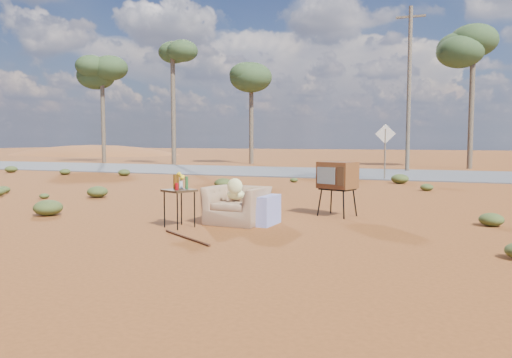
% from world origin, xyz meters
% --- Properties ---
extents(ground, '(140.00, 140.00, 0.00)m').
position_xyz_m(ground, '(0.00, 0.00, 0.00)').
color(ground, brown).
rests_on(ground, ground).
extents(highway, '(140.00, 7.00, 0.04)m').
position_xyz_m(highway, '(0.00, 15.00, 0.02)').
color(highway, '#565659').
rests_on(highway, ground).
extents(dirt_mound, '(26.00, 18.00, 2.00)m').
position_xyz_m(dirt_mound, '(-30.00, 34.00, 0.00)').
color(dirt_mound, brown).
rests_on(dirt_mound, ground).
extents(armchair, '(1.31, 0.81, 0.93)m').
position_xyz_m(armchair, '(0.11, 0.45, 0.44)').
color(armchair, '#8E6B4D').
rests_on(armchair, ground).
extents(tv_unit, '(0.85, 0.76, 1.13)m').
position_xyz_m(tv_unit, '(1.61, 1.98, 0.84)').
color(tv_unit, black).
rests_on(tv_unit, ground).
extents(side_table, '(0.63, 0.63, 0.97)m').
position_xyz_m(side_table, '(-0.81, -0.28, 0.71)').
color(side_table, '#3C2A15').
rests_on(side_table, ground).
extents(rusty_bar, '(1.24, 0.86, 0.04)m').
position_xyz_m(rusty_bar, '(-0.18, -1.20, 0.02)').
color(rusty_bar, '#4B2814').
rests_on(rusty_bar, ground).
extents(road_sign, '(0.78, 0.06, 2.19)m').
position_xyz_m(road_sign, '(1.50, 12.00, 1.50)').
color(road_sign, brown).
rests_on(road_sign, ground).
extents(eucalyptus_far_left, '(3.20, 3.20, 7.10)m').
position_xyz_m(eucalyptus_far_left, '(-18.00, 20.00, 5.94)').
color(eucalyptus_far_left, brown).
rests_on(eucalyptus_far_left, ground).
extents(eucalyptus_left, '(3.20, 3.20, 8.10)m').
position_xyz_m(eucalyptus_left, '(-12.00, 19.00, 6.92)').
color(eucalyptus_left, brown).
rests_on(eucalyptus_left, ground).
extents(eucalyptus_near_left, '(3.20, 3.20, 6.60)m').
position_xyz_m(eucalyptus_near_left, '(-8.00, 22.00, 5.45)').
color(eucalyptus_near_left, brown).
rests_on(eucalyptus_near_left, ground).
extents(eucalyptus_center, '(3.20, 3.20, 7.60)m').
position_xyz_m(eucalyptus_center, '(5.00, 21.00, 6.43)').
color(eucalyptus_center, brown).
rests_on(eucalyptus_center, ground).
extents(utility_pole_center, '(1.40, 0.20, 8.00)m').
position_xyz_m(utility_pole_center, '(2.00, 17.50, 4.15)').
color(utility_pole_center, brown).
rests_on(utility_pole_center, ground).
extents(scrub_patch, '(17.49, 8.07, 0.33)m').
position_xyz_m(scrub_patch, '(-0.82, 4.41, 0.14)').
color(scrub_patch, '#435224').
rests_on(scrub_patch, ground).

